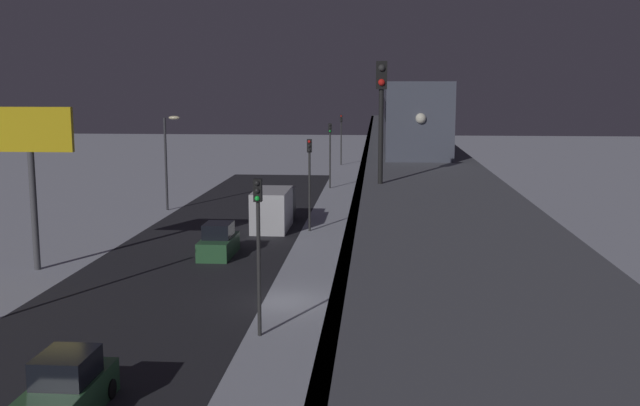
# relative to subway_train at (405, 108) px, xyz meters

# --- Properties ---
(ground_plane) EXTENTS (240.00, 240.00, 0.00)m
(ground_plane) POSITION_rel_subway_train_xyz_m (6.10, 16.53, -8.56)
(ground_plane) COLOR silver
(avenue_asphalt) EXTENTS (11.00, 99.39, 0.01)m
(avenue_asphalt) POSITION_rel_subway_train_xyz_m (12.56, 16.53, -8.56)
(avenue_asphalt) COLOR #28282D
(avenue_asphalt) RESTS_ON ground_plane
(elevated_railway) EXTENTS (5.00, 99.39, 6.78)m
(elevated_railway) POSITION_rel_subway_train_xyz_m (0.09, 16.53, -2.74)
(elevated_railway) COLOR slate
(elevated_railway) RESTS_ON ground_plane
(subway_train) EXTENTS (2.94, 36.87, 3.40)m
(subway_train) POSITION_rel_subway_train_xyz_m (0.00, 0.00, 0.00)
(subway_train) COLOR #4C5160
(subway_train) RESTS_ON elevated_railway
(rail_signal) EXTENTS (0.36, 0.41, 4.00)m
(rail_signal) POSITION_rel_subway_train_xyz_m (1.69, 25.34, 0.95)
(rail_signal) COLOR black
(rail_signal) RESTS_ON elevated_railway
(sedan_green) EXTENTS (1.91, 4.07, 1.97)m
(sedan_green) POSITION_rel_subway_train_xyz_m (11.16, 28.97, -7.78)
(sedan_green) COLOR #2D6038
(sedan_green) RESTS_ON ground_plane
(sedan_green_2) EXTENTS (1.80, 4.13, 1.97)m
(sedan_green_2) POSITION_rel_subway_train_xyz_m (11.16, 7.38, -7.77)
(sedan_green_2) COLOR #2D6038
(sedan_green_2) RESTS_ON ground_plane
(box_truck) EXTENTS (2.40, 7.40, 2.80)m
(box_truck) POSITION_rel_subway_train_xyz_m (9.16, -1.99, -7.22)
(box_truck) COLOR black
(box_truck) RESTS_ON ground_plane
(traffic_light_near) EXTENTS (0.32, 0.44, 6.40)m
(traffic_light_near) POSITION_rel_subway_train_xyz_m (6.46, 21.33, -4.37)
(traffic_light_near) COLOR #2D2D2D
(traffic_light_near) RESTS_ON ground_plane
(traffic_light_mid) EXTENTS (0.32, 0.44, 6.40)m
(traffic_light_mid) POSITION_rel_subway_train_xyz_m (6.46, -0.60, -4.37)
(traffic_light_mid) COLOR #2D2D2D
(traffic_light_mid) RESTS_ON ground_plane
(traffic_light_far) EXTENTS (0.32, 0.44, 6.40)m
(traffic_light_far) POSITION_rel_subway_train_xyz_m (6.46, -22.52, -4.37)
(traffic_light_far) COLOR #2D2D2D
(traffic_light_far) RESTS_ON ground_plane
(traffic_light_distant) EXTENTS (0.32, 0.44, 6.40)m
(traffic_light_distant) POSITION_rel_subway_train_xyz_m (6.46, -44.45, -4.37)
(traffic_light_distant) COLOR #2D2D2D
(traffic_light_distant) RESTS_ON ground_plane
(commercial_billboard) EXTENTS (4.80, 0.36, 8.90)m
(commercial_billboard) POSITION_rel_subway_train_xyz_m (20.41, 11.48, -1.74)
(commercial_billboard) COLOR #4C4C51
(commercial_billboard) RESTS_ON ground_plane
(street_lamp_far) EXTENTS (1.35, 0.44, 7.65)m
(street_lamp_far) POSITION_rel_subway_train_xyz_m (18.63, -8.47, -3.75)
(street_lamp_far) COLOR #38383D
(street_lamp_far) RESTS_ON ground_plane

